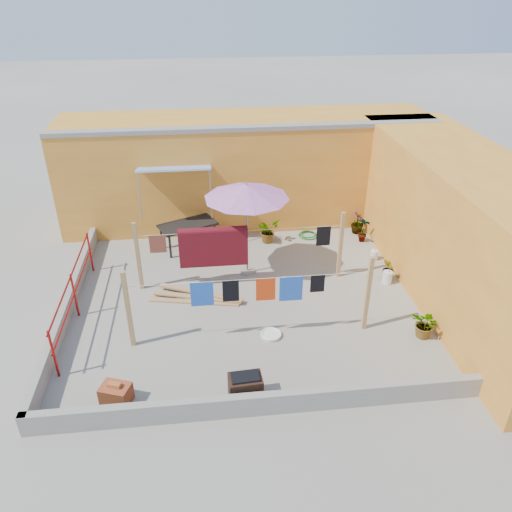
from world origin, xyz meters
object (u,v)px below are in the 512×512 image
at_px(plant_back_a, 268,230).
at_px(water_jug_a, 374,255).
at_px(brazier, 245,388).
at_px(water_jug_b, 387,277).
at_px(white_basin, 271,334).
at_px(brick_stack, 116,394).
at_px(green_hose, 308,235).
at_px(patio_umbrella, 247,192).
at_px(outdoor_table, 188,226).

bearing_deg(plant_back_a, water_jug_a, -26.79).
xyz_separation_m(brazier, water_jug_b, (3.93, 3.53, -0.10)).
bearing_deg(white_basin, water_jug_b, 28.96).
xyz_separation_m(brick_stack, green_hose, (4.83, 6.13, -0.16)).
bearing_deg(plant_back_a, patio_umbrella, -114.57).
distance_m(brazier, water_jug_b, 5.28).
xyz_separation_m(brazier, water_jug_a, (3.99, 4.73, -0.13)).
xyz_separation_m(brick_stack, white_basin, (3.06, 1.57, -0.15)).
distance_m(water_jug_a, plant_back_a, 3.09).
bearing_deg(plant_back_a, outdoor_table, -177.88).
xyz_separation_m(patio_umbrella, plant_back_a, (0.76, 1.67, -1.91)).
bearing_deg(plant_back_a, water_jug_b, -43.91).
bearing_deg(brazier, water_jug_a, 49.82).
bearing_deg(outdoor_table, green_hose, 4.54).
relative_size(water_jug_a, water_jug_b, 0.83).
distance_m(white_basin, water_jug_a, 4.43).
distance_m(outdoor_table, water_jug_b, 5.60).
xyz_separation_m(patio_umbrella, green_hose, (2.01, 1.86, -2.22)).
bearing_deg(water_jug_a, brazier, -130.18).
bearing_deg(white_basin, water_jug_a, 42.33).
relative_size(patio_umbrella, brick_stack, 4.08).
xyz_separation_m(white_basin, water_jug_a, (3.27, 2.98, 0.10)).
relative_size(brazier, water_jug_b, 1.67).
relative_size(outdoor_table, plant_back_a, 2.49).
bearing_deg(brazier, outdoor_table, 99.81).
relative_size(outdoor_table, brick_stack, 2.84).
height_order(water_jug_a, water_jug_b, water_jug_b).
relative_size(outdoor_table, water_jug_b, 4.63).
relative_size(patio_umbrella, plant_back_a, 3.57).
relative_size(brazier, plant_back_a, 0.90).
height_order(brazier, green_hose, brazier).
bearing_deg(patio_umbrella, outdoor_table, 133.89).
distance_m(outdoor_table, brazier, 6.14).
bearing_deg(outdoor_table, water_jug_a, -14.54).
distance_m(brick_stack, green_hose, 7.81).
xyz_separation_m(white_basin, plant_back_a, (0.52, 4.37, 0.31)).
height_order(patio_umbrella, white_basin, patio_umbrella).
bearing_deg(patio_umbrella, brick_stack, -123.43).
distance_m(brick_stack, water_jug_b, 7.11).
distance_m(brazier, plant_back_a, 6.24).
distance_m(brick_stack, plant_back_a, 6.94).
xyz_separation_m(patio_umbrella, brazier, (-0.48, -4.45, -1.99)).
bearing_deg(patio_umbrella, water_jug_b, -15.01).
bearing_deg(brazier, plant_back_a, 78.55).
height_order(outdoor_table, brazier, outdoor_table).
height_order(white_basin, plant_back_a, plant_back_a).
distance_m(green_hose, plant_back_a, 1.30).
distance_m(patio_umbrella, water_jug_a, 4.11).
xyz_separation_m(patio_umbrella, water_jug_b, (3.46, -0.93, -2.09)).
bearing_deg(outdoor_table, white_basin, -67.63).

